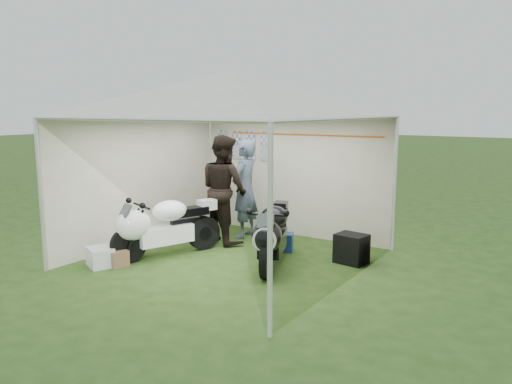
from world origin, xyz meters
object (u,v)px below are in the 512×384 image
person_blue_jacket (245,189)px  crate_2 (118,249)px  motorcycle_white (161,225)px  crate_3 (116,258)px  paddock_stand (281,242)px  person_dark_jacket (224,189)px  motorcycle_black (272,233)px  canopy_tent (230,99)px  crate_1 (129,246)px  crate_0 (100,257)px  equipment_box (351,249)px

person_blue_jacket → crate_2: 2.56m
motorcycle_white → person_blue_jacket: bearing=98.3°
crate_3 → paddock_stand: bearing=50.8°
person_blue_jacket → motorcycle_white: bearing=-16.0°
person_dark_jacket → person_blue_jacket: size_ratio=1.06×
crate_2 → motorcycle_black: bearing=19.7°
paddock_stand → person_blue_jacket: size_ratio=0.22×
canopy_tent → crate_2: (-1.75, -0.85, -2.48)m
motorcycle_black → crate_1: size_ratio=5.11×
crate_1 → crate_2: crate_1 is taller
crate_3 → canopy_tent: bearing=43.8°
motorcycle_white → person_dark_jacket: (0.29, 1.32, 0.45)m
person_blue_jacket → crate_2: bearing=-31.1°
motorcycle_white → crate_0: 1.07m
canopy_tent → crate_0: 3.18m
equipment_box → crate_3: bearing=-144.4°
crate_0 → motorcycle_black: bearing=33.2°
paddock_stand → canopy_tent: bearing=-115.7°
person_dark_jacket → crate_2: 2.11m
crate_2 → crate_3: bearing=-44.1°
paddock_stand → crate_0: size_ratio=0.94×
motorcycle_black → crate_0: size_ratio=4.13×
canopy_tent → crate_0: (-1.50, -1.42, -2.43)m
canopy_tent → person_dark_jacket: canopy_tent is taller
motorcycle_black → crate_0: motorcycle_black is taller
crate_0 → crate_3: 0.24m
crate_0 → person_dark_jacket: bearing=71.3°
canopy_tent → crate_3: size_ratio=14.99×
motorcycle_black → crate_2: bearing=177.6°
equipment_box → crate_0: equipment_box is taller
motorcycle_black → paddock_stand: bearing=90.0°
canopy_tent → equipment_box: size_ratio=12.10×
person_blue_jacket → crate_3: 2.77m
motorcycle_white → crate_0: (-0.46, -0.89, -0.39)m
paddock_stand → crate_2: bearing=-141.6°
person_dark_jacket → person_blue_jacket: bearing=-82.5°
crate_3 → equipment_box: bearing=35.6°
motorcycle_black → person_blue_jacket: (-1.40, 1.26, 0.40)m
paddock_stand → person_dark_jacket: bearing=-176.4°
equipment_box → motorcycle_black: bearing=-138.3°
person_blue_jacket → crate_0: person_blue_jacket is taller
motorcycle_black → paddock_stand: motorcycle_black is taller
person_blue_jacket → crate_3: size_ratio=4.93×
crate_1 → paddock_stand: bearing=39.5°
motorcycle_black → person_dark_jacket: 1.73m
person_blue_jacket → crate_0: (-0.85, -2.73, -0.78)m
equipment_box → crate_0: size_ratio=1.05×
crate_2 → crate_3: crate_3 is taller
crate_1 → crate_3: bearing=-63.7°
paddock_stand → person_dark_jacket: 1.43m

